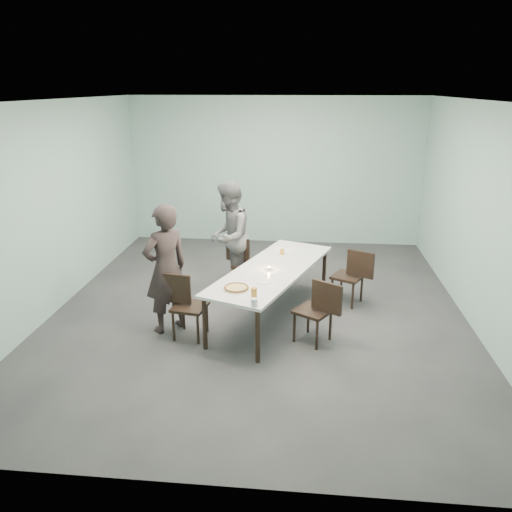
# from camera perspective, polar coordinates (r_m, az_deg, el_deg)

# --- Properties ---
(ground) EXTENTS (7.00, 7.00, 0.00)m
(ground) POSITION_cam_1_polar(r_m,az_deg,el_deg) (7.52, 0.33, -6.13)
(ground) COLOR #333335
(ground) RESTS_ON ground
(room_shell) EXTENTS (6.02, 7.02, 3.01)m
(room_shell) POSITION_cam_1_polar(r_m,az_deg,el_deg) (6.91, 0.37, 9.26)
(room_shell) COLOR #95BCB7
(room_shell) RESTS_ON ground
(table) EXTENTS (1.75, 2.75, 0.75)m
(table) POSITION_cam_1_polar(r_m,az_deg,el_deg) (7.03, 1.84, -1.84)
(table) COLOR white
(table) RESTS_ON ground
(chair_near_left) EXTENTS (0.64, 0.48, 0.87)m
(chair_near_left) POSITION_cam_1_polar(r_m,az_deg,el_deg) (6.64, -8.24, -5.14)
(chair_near_left) COLOR black
(chair_near_left) RESTS_ON ground
(chair_far_left) EXTENTS (0.65, 0.55, 0.87)m
(chair_far_left) POSITION_cam_1_polar(r_m,az_deg,el_deg) (8.07, -1.41, -0.50)
(chair_far_left) COLOR black
(chair_far_left) RESTS_ON ground
(chair_near_right) EXTENTS (0.64, 0.58, 0.87)m
(chair_near_right) POSITION_cam_1_polar(r_m,az_deg,el_deg) (6.44, 7.18, -5.85)
(chair_near_right) COLOR black
(chair_near_right) RESTS_ON ground
(chair_far_right) EXTENTS (0.65, 0.57, 0.87)m
(chair_far_right) POSITION_cam_1_polar(r_m,az_deg,el_deg) (7.66, 11.01, -1.94)
(chair_far_right) COLOR black
(chair_far_right) RESTS_ON ground
(diner_near) EXTENTS (0.75, 0.75, 1.76)m
(diner_near) POSITION_cam_1_polar(r_m,az_deg,el_deg) (6.71, -10.26, -1.48)
(diner_near) COLOR black
(diner_near) RESTS_ON ground
(diner_far) EXTENTS (0.74, 0.92, 1.78)m
(diner_far) POSITION_cam_1_polar(r_m,az_deg,el_deg) (8.01, -3.12, 2.24)
(diner_far) COLOR slate
(diner_far) RESTS_ON ground
(pizza) EXTENTS (0.34, 0.34, 0.04)m
(pizza) POSITION_cam_1_polar(r_m,az_deg,el_deg) (6.30, -2.26, -3.67)
(pizza) COLOR white
(pizza) RESTS_ON table
(side_plate) EXTENTS (0.18, 0.18, 0.01)m
(side_plate) POSITION_cam_1_polar(r_m,az_deg,el_deg) (6.52, 0.89, -2.97)
(side_plate) COLOR white
(side_plate) RESTS_ON table
(beer_glass) EXTENTS (0.08, 0.08, 0.15)m
(beer_glass) POSITION_cam_1_polar(r_m,az_deg,el_deg) (5.97, -0.24, -4.35)
(beer_glass) COLOR orange
(beer_glass) RESTS_ON table
(water_tumbler) EXTENTS (0.08, 0.08, 0.09)m
(water_tumbler) POSITION_cam_1_polar(r_m,az_deg,el_deg) (5.82, -0.20, -5.31)
(water_tumbler) COLOR silver
(water_tumbler) RESTS_ON table
(tealight) EXTENTS (0.06, 0.06, 0.05)m
(tealight) POSITION_cam_1_polar(r_m,az_deg,el_deg) (6.95, 1.47, -1.43)
(tealight) COLOR silver
(tealight) RESTS_ON table
(amber_tumbler) EXTENTS (0.07, 0.07, 0.08)m
(amber_tumbler) POSITION_cam_1_polar(r_m,az_deg,el_deg) (7.59, 2.99, 0.50)
(amber_tumbler) COLOR orange
(amber_tumbler) RESTS_ON table
(menu) EXTENTS (0.36, 0.31, 0.01)m
(menu) POSITION_cam_1_polar(r_m,az_deg,el_deg) (7.77, 3.29, 0.67)
(menu) COLOR silver
(menu) RESTS_ON table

